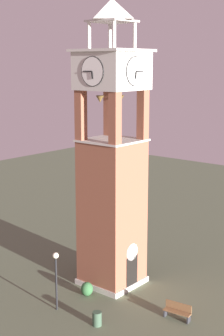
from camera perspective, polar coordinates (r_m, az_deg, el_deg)
ground at (r=34.03m, az=-0.00°, el=-12.90°), size 80.00×80.00×0.00m
clock_tower at (r=31.65m, az=0.00°, el=-0.62°), size 3.88×3.88×18.25m
park_bench at (r=29.73m, az=7.48°, el=-15.85°), size 0.65×1.64×0.95m
lamp_post at (r=29.79m, az=-6.40°, el=-11.47°), size 0.36×0.36×3.56m
trash_bin at (r=28.91m, az=-1.72°, el=-16.79°), size 0.52×0.52×0.80m
shrub_near_entry at (r=32.16m, az=-2.87°, el=-13.59°), size 0.75×0.75×0.88m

